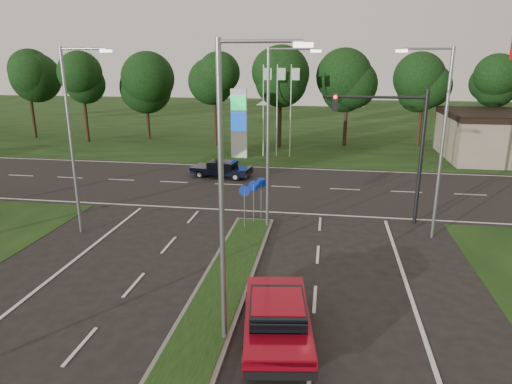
# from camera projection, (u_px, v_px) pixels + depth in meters

# --- Properties ---
(verge_far) EXTENTS (160.00, 50.00, 0.02)m
(verge_far) POSITION_uv_depth(u_px,v_px,m) (300.00, 125.00, 60.82)
(verge_far) COLOR black
(verge_far) RESTS_ON ground
(cross_road) EXTENTS (160.00, 12.00, 0.02)m
(cross_road) POSITION_uv_depth(u_px,v_px,m) (271.00, 186.00, 31.44)
(cross_road) COLOR black
(cross_road) RESTS_ON ground
(median_kerb) EXTENTS (2.00, 26.00, 0.12)m
(median_kerb) POSITION_uv_depth(u_px,v_px,m) (180.00, 379.00, 12.47)
(median_kerb) COLOR slate
(median_kerb) RESTS_ON ground
(streetlight_median_near) EXTENTS (2.53, 0.22, 9.00)m
(streetlight_median_near) POSITION_uv_depth(u_px,v_px,m) (228.00, 184.00, 12.80)
(streetlight_median_near) COLOR gray
(streetlight_median_near) RESTS_ON ground
(streetlight_median_far) EXTENTS (2.53, 0.22, 9.00)m
(streetlight_median_far) POSITION_uv_depth(u_px,v_px,m) (272.00, 131.00, 22.28)
(streetlight_median_far) COLOR gray
(streetlight_median_far) RESTS_ON ground
(streetlight_left_far) EXTENTS (2.53, 0.22, 9.00)m
(streetlight_left_far) POSITION_uv_depth(u_px,v_px,m) (74.00, 132.00, 21.78)
(streetlight_left_far) COLOR gray
(streetlight_left_far) RESTS_ON ground
(streetlight_right_far) EXTENTS (2.53, 0.22, 9.00)m
(streetlight_right_far) POSITION_uv_depth(u_px,v_px,m) (439.00, 135.00, 21.10)
(streetlight_right_far) COLOR gray
(streetlight_right_far) RESTS_ON ground
(traffic_signal) EXTENTS (5.10, 0.42, 7.00)m
(traffic_signal) POSITION_uv_depth(u_px,v_px,m) (396.00, 136.00, 23.36)
(traffic_signal) COLOR black
(traffic_signal) RESTS_ON ground
(median_signs) EXTENTS (1.16, 1.76, 2.38)m
(median_signs) POSITION_uv_depth(u_px,v_px,m) (253.00, 194.00, 23.75)
(median_signs) COLOR gray
(median_signs) RESTS_ON ground
(gas_pylon) EXTENTS (5.80, 1.26, 8.00)m
(gas_pylon) POSITION_uv_depth(u_px,v_px,m) (241.00, 122.00, 39.68)
(gas_pylon) COLOR silver
(gas_pylon) RESTS_ON ground
(treeline_far) EXTENTS (6.00, 6.00, 9.90)m
(treeline_far) POSITION_uv_depth(u_px,v_px,m) (293.00, 76.00, 44.60)
(treeline_far) COLOR black
(treeline_far) RESTS_ON ground
(red_sedan) EXTENTS (2.67, 5.10, 1.34)m
(red_sedan) POSITION_uv_depth(u_px,v_px,m) (277.00, 317.00, 14.23)
(red_sedan) COLOR maroon
(red_sedan) RESTS_ON ground
(navy_sedan) EXTENTS (4.54, 2.34, 1.19)m
(navy_sedan) POSITION_uv_depth(u_px,v_px,m) (222.00, 169.00, 33.71)
(navy_sedan) COLOR black
(navy_sedan) RESTS_ON ground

